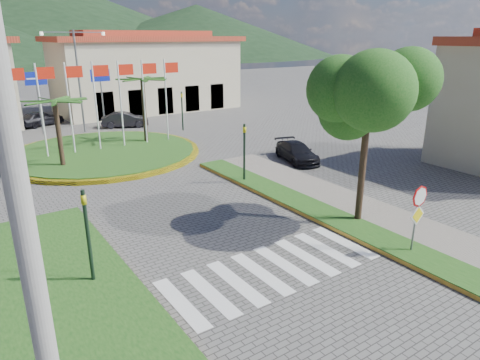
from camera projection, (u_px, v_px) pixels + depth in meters
ground at (364, 334)px, 11.36m from camera, size 160.00×160.00×0.00m
sidewalk_right at (428, 244)px, 16.11m from camera, size 4.00×28.00×0.15m
verge_right at (409, 252)px, 15.46m from camera, size 1.60×28.00×0.18m
median_left at (54, 303)px, 12.54m from camera, size 5.00×14.00×0.18m
crosswalk at (270, 270)px, 14.48m from camera, size 8.00×3.00×0.01m
roundabout_island at (103, 152)px, 28.50m from camera, size 12.70×12.70×6.00m
stop_sign at (418, 209)px, 14.94m from camera, size 0.80×0.11×2.65m
deciduous_tree at (369, 100)px, 16.56m from camera, size 3.60×3.60×6.80m
utility_pole at (31, 266)px, 5.90m from camera, size 0.32×0.32×9.00m
traffic_light_left at (87, 229)px, 13.03m from camera, size 0.15×0.18×3.20m
traffic_light_right at (244, 147)px, 22.53m from camera, size 0.15×0.18×3.20m
traffic_light_far at (182, 107)px, 35.35m from camera, size 0.18×0.15×3.20m
direction_sign_west at (37, 90)px, 33.37m from camera, size 1.60×0.14×5.20m
direction_sign_east at (101, 86)px, 36.04m from camera, size 1.60×0.14×5.20m
street_lamp_centre at (78, 76)px, 33.91m from camera, size 4.80×0.16×8.00m
building_right at (146, 72)px, 45.17m from camera, size 19.08×9.54×8.05m
hill_far_mid at (12, 12)px, 139.67m from camera, size 180.00×180.00×30.00m
hill_far_east at (197, 32)px, 151.50m from camera, size 120.00×120.00×18.00m
car_dark_a at (41, 118)px, 37.53m from camera, size 4.18×2.93×1.32m
car_dark_b at (125, 120)px, 37.00m from camera, size 4.15×2.75×1.29m
car_side_right at (297, 152)px, 26.90m from camera, size 2.67×4.33×1.17m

